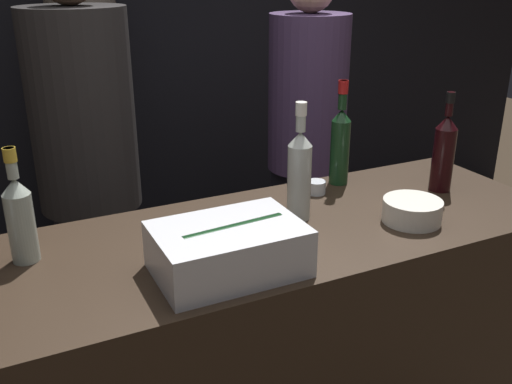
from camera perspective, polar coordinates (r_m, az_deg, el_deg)
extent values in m
cube|color=black|center=(3.38, -14.62, 15.50)|extent=(6.40, 0.06, 2.80)
cube|color=#2D2116|center=(1.98, 0.44, -16.88)|extent=(1.98, 0.66, 0.97)
cube|color=silver|center=(1.49, -2.79, -5.72)|extent=(0.38, 0.26, 0.13)
cylinder|color=#143319|center=(1.41, -3.44, -5.83)|extent=(0.27, 0.07, 0.06)
cylinder|color=#143319|center=(1.48, -2.20, -4.48)|extent=(0.29, 0.09, 0.07)
cylinder|color=#B2B7AD|center=(1.53, -2.39, -3.50)|extent=(0.25, 0.08, 0.06)
cylinder|color=silver|center=(1.85, 15.34, -1.82)|extent=(0.18, 0.18, 0.07)
cylinder|color=gray|center=(1.84, 15.43, -0.96)|extent=(0.15, 0.15, 0.01)
cylinder|color=silver|center=(2.02, 6.04, 0.48)|extent=(0.07, 0.07, 0.05)
sphere|color=#F4C66B|center=(2.02, 6.04, 0.54)|extent=(0.03, 0.03, 0.03)
cylinder|color=black|center=(2.12, 18.17, 3.08)|extent=(0.08, 0.08, 0.23)
cone|color=black|center=(2.08, 18.60, 6.62)|extent=(0.08, 0.08, 0.05)
cylinder|color=black|center=(2.06, 18.81, 8.33)|extent=(0.03, 0.03, 0.08)
cylinder|color=black|center=(2.06, 18.89, 8.94)|extent=(0.03, 0.03, 0.04)
cylinder|color=#9EA899|center=(1.65, -22.38, -3.33)|extent=(0.07, 0.07, 0.19)
cone|color=#9EA899|center=(1.61, -22.97, 0.53)|extent=(0.07, 0.07, 0.04)
cylinder|color=#9EA899|center=(1.59, -23.30, 2.66)|extent=(0.03, 0.03, 0.08)
cylinder|color=gold|center=(1.58, -23.42, 3.44)|extent=(0.03, 0.03, 0.04)
cylinder|color=#B2B7AD|center=(1.78, 4.33, 0.94)|extent=(0.07, 0.07, 0.24)
cone|color=#B2B7AD|center=(1.73, 4.46, 5.34)|extent=(0.07, 0.07, 0.04)
cylinder|color=#B2B7AD|center=(1.72, 4.52, 7.50)|extent=(0.03, 0.03, 0.09)
cylinder|color=white|center=(1.71, 4.55, 8.30)|extent=(0.03, 0.03, 0.04)
cylinder|color=#143319|center=(2.10, 8.36, 3.93)|extent=(0.07, 0.07, 0.24)
cone|color=#143319|center=(2.06, 8.57, 7.60)|extent=(0.07, 0.07, 0.04)
cylinder|color=#143319|center=(2.04, 8.68, 9.57)|extent=(0.03, 0.03, 0.10)
cylinder|color=red|center=(2.04, 8.73, 10.35)|extent=(0.04, 0.04, 0.05)
cube|color=black|center=(2.99, 4.72, -4.70)|extent=(0.28, 0.21, 0.80)
cylinder|color=#473356|center=(2.74, 5.21, 9.76)|extent=(0.38, 0.38, 0.73)
cube|color=black|center=(2.56, -15.06, -9.79)|extent=(0.29, 0.21, 0.84)
cylinder|color=black|center=(2.26, -17.00, 7.74)|extent=(0.39, 0.39, 0.76)
cube|color=black|center=(3.22, -14.98, -2.86)|extent=(0.25, 0.18, 0.85)
cylinder|color=#60564C|center=(2.99, -16.49, 11.42)|extent=(0.33, 0.33, 0.77)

